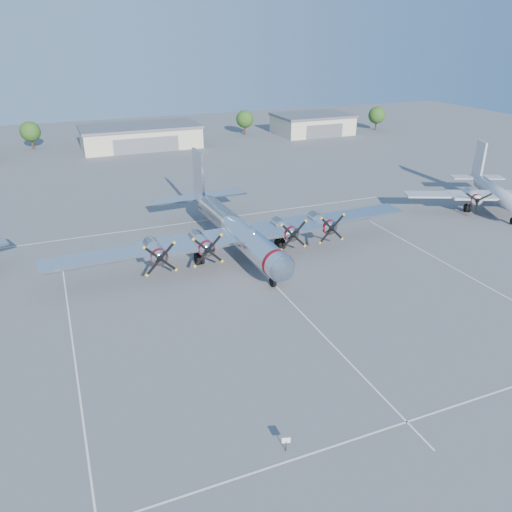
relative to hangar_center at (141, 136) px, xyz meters
name	(u,v)px	position (x,y,z in m)	size (l,w,h in m)	color
ground	(280,291)	(0.00, -81.96, -2.71)	(260.00, 260.00, 0.00)	#555558
parking_lines	(287,298)	(0.00, -83.71, -2.71)	(60.00, 50.08, 0.01)	silver
hangar_center	(141,136)	(0.00, 0.00, 0.00)	(28.60, 14.60, 5.40)	beige
hangar_east	(312,124)	(48.00, 0.00, 0.00)	(20.60, 14.60, 5.40)	beige
tree_west	(30,132)	(-25.00, 8.04, 1.51)	(4.80, 4.80, 6.64)	#382619
tree_east	(245,119)	(30.00, 6.04, 1.51)	(4.80, 4.80, 6.64)	#382619
tree_far_east	(377,115)	(68.00, -1.96, 1.51)	(4.80, 4.80, 6.64)	#382619
main_bomber_b29	(235,251)	(-0.79, -69.54, -2.71)	(47.46, 32.46, 10.50)	silver
twin_engine_east	(493,210)	(43.50, -69.87, -2.71)	(29.49, 21.21, 9.35)	#B3B4B8
info_placard	(286,442)	(-9.42, -103.06, -1.90)	(0.59, 0.22, 1.15)	black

